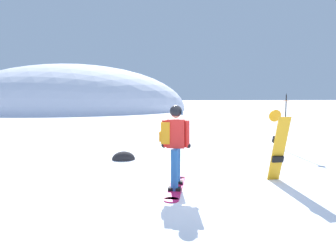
# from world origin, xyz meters

# --- Properties ---
(ground_plane) EXTENTS (300.00, 300.00, 0.00)m
(ground_plane) POSITION_xyz_m (0.00, 0.00, 0.00)
(ground_plane) COLOR white
(ridge_peak_main) EXTENTS (31.84, 28.66, 12.69)m
(ridge_peak_main) POSITION_xyz_m (-8.32, 39.27, 0.00)
(ridge_peak_main) COLOR white
(ridge_peak_main) RESTS_ON ground
(snowboarder_main) EXTENTS (0.71, 1.78, 1.71)m
(snowboarder_main) POSITION_xyz_m (-0.52, 0.21, 0.92)
(snowboarder_main) COLOR #D11E5B
(snowboarder_main) RESTS_ON ground
(spare_snowboard) EXTENTS (0.28, 0.50, 1.60)m
(spare_snowboard) POSITION_xyz_m (1.82, 0.34, 0.81)
(spare_snowboard) COLOR orange
(spare_snowboard) RESTS_ON ground
(piste_marker_near) EXTENTS (0.20, 0.20, 2.00)m
(piste_marker_near) POSITION_xyz_m (4.00, 3.88, 1.14)
(piste_marker_near) COLOR black
(piste_marker_near) RESTS_ON ground
(rock_dark) EXTENTS (0.69, 0.59, 0.49)m
(rock_dark) POSITION_xyz_m (-1.54, 3.29, 0.00)
(rock_dark) COLOR #282628
(rock_dark) RESTS_ON ground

